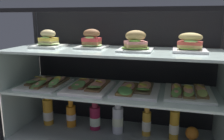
{
  "coord_description": "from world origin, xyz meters",
  "views": [
    {
      "loc": [
        0.36,
        -1.37,
        0.8
      ],
      "look_at": [
        0.0,
        0.0,
        0.49
      ],
      "focal_mm": 37.86,
      "sensor_mm": 36.0,
      "label": 1
    }
  ],
  "objects_px": {
    "open_sandwich_tray_mid_right": "(136,89)",
    "juice_bottle_front_fourth": "(95,118)",
    "plated_roll_sandwich_near_left_corner": "(48,41)",
    "orange_fruit_beside_bottles": "(192,133)",
    "juice_bottle_front_left_end": "(118,119)",
    "juice_bottle_back_center": "(71,115)",
    "plated_roll_sandwich_mid_left": "(92,41)",
    "juice_bottle_front_middle": "(48,112)",
    "juice_bottle_tucked_behind": "(147,123)",
    "open_sandwich_tray_near_left_corner": "(188,92)",
    "open_sandwich_tray_mid_left": "(45,83)",
    "open_sandwich_tray_center": "(89,86)",
    "juice_bottle_back_left": "(174,125)",
    "plated_roll_sandwich_near_right_corner": "(190,44)",
    "plated_roll_sandwich_far_right": "(136,43)"
  },
  "relations": [
    {
      "from": "juice_bottle_front_left_end",
      "to": "open_sandwich_tray_mid_right",
      "type": "bearing_deg",
      "value": -27.48
    },
    {
      "from": "plated_roll_sandwich_near_left_corner",
      "to": "plated_roll_sandwich_mid_left",
      "type": "relative_size",
      "value": 1.04
    },
    {
      "from": "plated_roll_sandwich_far_right",
      "to": "juice_bottle_front_middle",
      "type": "distance_m",
      "value": 0.82
    },
    {
      "from": "plated_roll_sandwich_near_right_corner",
      "to": "juice_bottle_back_center",
      "type": "bearing_deg",
      "value": 177.03
    },
    {
      "from": "plated_roll_sandwich_near_left_corner",
      "to": "open_sandwich_tray_near_left_corner",
      "type": "bearing_deg",
      "value": -0.09
    },
    {
      "from": "plated_roll_sandwich_mid_left",
      "to": "plated_roll_sandwich_near_left_corner",
      "type": "bearing_deg",
      "value": -173.03
    },
    {
      "from": "open_sandwich_tray_mid_right",
      "to": "open_sandwich_tray_center",
      "type": "bearing_deg",
      "value": -176.91
    },
    {
      "from": "open_sandwich_tray_near_left_corner",
      "to": "juice_bottle_back_left",
      "type": "height_order",
      "value": "open_sandwich_tray_near_left_corner"
    },
    {
      "from": "juice_bottle_front_left_end",
      "to": "plated_roll_sandwich_near_left_corner",
      "type": "bearing_deg",
      "value": -175.11
    },
    {
      "from": "juice_bottle_front_left_end",
      "to": "open_sandwich_tray_center",
      "type": "bearing_deg",
      "value": -154.08
    },
    {
      "from": "open_sandwich_tray_mid_right",
      "to": "plated_roll_sandwich_mid_left",
      "type": "bearing_deg",
      "value": 168.37
    },
    {
      "from": "plated_roll_sandwich_mid_left",
      "to": "orange_fruit_beside_bottles",
      "type": "xyz_separation_m",
      "value": [
        0.65,
        0.03,
        -0.57
      ]
    },
    {
      "from": "open_sandwich_tray_mid_left",
      "to": "orange_fruit_beside_bottles",
      "type": "height_order",
      "value": "open_sandwich_tray_mid_left"
    },
    {
      "from": "plated_roll_sandwich_far_right",
      "to": "open_sandwich_tray_near_left_corner",
      "type": "bearing_deg",
      "value": 4.12
    },
    {
      "from": "open_sandwich_tray_near_left_corner",
      "to": "juice_bottle_back_left",
      "type": "bearing_deg",
      "value": 147.03
    },
    {
      "from": "juice_bottle_back_center",
      "to": "open_sandwich_tray_mid_right",
      "type": "bearing_deg",
      "value": -9.47
    },
    {
      "from": "plated_roll_sandwich_near_left_corner",
      "to": "open_sandwich_tray_mid_right",
      "type": "bearing_deg",
      "value": -2.58
    },
    {
      "from": "plated_roll_sandwich_near_right_corner",
      "to": "juice_bottle_front_left_end",
      "type": "height_order",
      "value": "plated_roll_sandwich_near_right_corner"
    },
    {
      "from": "open_sandwich_tray_near_left_corner",
      "to": "plated_roll_sandwich_near_left_corner",
      "type": "bearing_deg",
      "value": 179.91
    },
    {
      "from": "plated_roll_sandwich_near_left_corner",
      "to": "open_sandwich_tray_mid_left",
      "type": "height_order",
      "value": "plated_roll_sandwich_near_left_corner"
    },
    {
      "from": "juice_bottle_front_left_end",
      "to": "juice_bottle_tucked_behind",
      "type": "relative_size",
      "value": 1.06
    },
    {
      "from": "plated_roll_sandwich_far_right",
      "to": "open_sandwich_tray_mid_left",
      "type": "xyz_separation_m",
      "value": [
        -0.6,
        -0.01,
        -0.28
      ]
    },
    {
      "from": "open_sandwich_tray_mid_left",
      "to": "juice_bottle_back_center",
      "type": "relative_size",
      "value": 1.59
    },
    {
      "from": "plated_roll_sandwich_far_right",
      "to": "juice_bottle_front_fourth",
      "type": "height_order",
      "value": "plated_roll_sandwich_far_right"
    },
    {
      "from": "plated_roll_sandwich_mid_left",
      "to": "juice_bottle_front_left_end",
      "type": "bearing_deg",
      "value": 1.4
    },
    {
      "from": "juice_bottle_front_left_end",
      "to": "juice_bottle_back_left",
      "type": "bearing_deg",
      "value": 0.47
    },
    {
      "from": "open_sandwich_tray_mid_right",
      "to": "juice_bottle_front_fourth",
      "type": "height_order",
      "value": "open_sandwich_tray_mid_right"
    },
    {
      "from": "open_sandwich_tray_mid_left",
      "to": "juice_bottle_back_left",
      "type": "distance_m",
      "value": 0.88
    },
    {
      "from": "juice_bottle_front_fourth",
      "to": "juice_bottle_back_left",
      "type": "bearing_deg",
      "value": -1.07
    },
    {
      "from": "plated_roll_sandwich_near_right_corner",
      "to": "juice_bottle_tucked_behind",
      "type": "bearing_deg",
      "value": 169.7
    },
    {
      "from": "open_sandwich_tray_mid_right",
      "to": "orange_fruit_beside_bottles",
      "type": "xyz_separation_m",
      "value": [
        0.35,
        0.1,
        -0.29
      ]
    },
    {
      "from": "plated_roll_sandwich_near_left_corner",
      "to": "open_sandwich_tray_mid_left",
      "type": "distance_m",
      "value": 0.28
    },
    {
      "from": "plated_roll_sandwich_near_left_corner",
      "to": "open_sandwich_tray_mid_left",
      "type": "bearing_deg",
      "value": -120.32
    },
    {
      "from": "plated_roll_sandwich_near_left_corner",
      "to": "orange_fruit_beside_bottles",
      "type": "bearing_deg",
      "value": 4.2
    },
    {
      "from": "open_sandwich_tray_center",
      "to": "open_sandwich_tray_near_left_corner",
      "type": "xyz_separation_m",
      "value": [
        0.6,
        0.04,
        -0.0
      ]
    },
    {
      "from": "open_sandwich_tray_near_left_corner",
      "to": "orange_fruit_beside_bottles",
      "type": "height_order",
      "value": "open_sandwich_tray_near_left_corner"
    },
    {
      "from": "plated_roll_sandwich_near_left_corner",
      "to": "juice_bottle_front_left_end",
      "type": "relative_size",
      "value": 0.82
    },
    {
      "from": "plated_roll_sandwich_near_right_corner",
      "to": "open_sandwich_tray_near_left_corner",
      "type": "distance_m",
      "value": 0.27
    },
    {
      "from": "juice_bottle_front_middle",
      "to": "juice_bottle_tucked_behind",
      "type": "bearing_deg",
      "value": 1.17
    },
    {
      "from": "plated_roll_sandwich_near_right_corner",
      "to": "plated_roll_sandwich_mid_left",
      "type": "bearing_deg",
      "value": 177.8
    },
    {
      "from": "juice_bottle_tucked_behind",
      "to": "open_sandwich_tray_near_left_corner",
      "type": "bearing_deg",
      "value": -13.01
    },
    {
      "from": "juice_bottle_front_left_end",
      "to": "juice_bottle_front_fourth",
      "type": "bearing_deg",
      "value": 175.52
    },
    {
      "from": "open_sandwich_tray_mid_left",
      "to": "open_sandwich_tray_center",
      "type": "distance_m",
      "value": 0.31
    },
    {
      "from": "plated_roll_sandwich_mid_left",
      "to": "open_sandwich_tray_near_left_corner",
      "type": "xyz_separation_m",
      "value": [
        0.6,
        -0.04,
        -0.28
      ]
    },
    {
      "from": "plated_roll_sandwich_far_right",
      "to": "juice_bottle_back_center",
      "type": "distance_m",
      "value": 0.71
    },
    {
      "from": "plated_roll_sandwich_mid_left",
      "to": "orange_fruit_beside_bottles",
      "type": "height_order",
      "value": "plated_roll_sandwich_mid_left"
    },
    {
      "from": "plated_roll_sandwich_mid_left",
      "to": "juice_bottle_front_middle",
      "type": "xyz_separation_m",
      "value": [
        -0.35,
        0.0,
        -0.52
      ]
    },
    {
      "from": "plated_roll_sandwich_near_right_corner",
      "to": "juice_bottle_tucked_behind",
      "type": "height_order",
      "value": "plated_roll_sandwich_near_right_corner"
    },
    {
      "from": "juice_bottle_back_center",
      "to": "juice_bottle_back_left",
      "type": "relative_size",
      "value": 0.87
    },
    {
      "from": "open_sandwich_tray_mid_left",
      "to": "juice_bottle_front_middle",
      "type": "relative_size",
      "value": 1.38
    }
  ]
}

